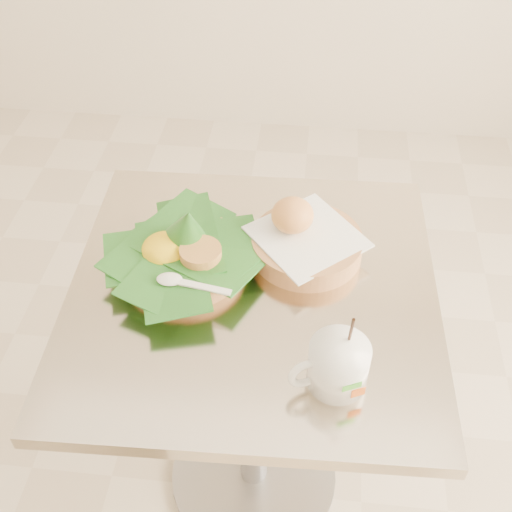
# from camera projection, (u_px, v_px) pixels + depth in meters

# --- Properties ---
(floor) EXTENTS (3.60, 3.60, 0.00)m
(floor) POSITION_uv_depth(u_px,v_px,m) (193.00, 484.00, 1.73)
(floor) COLOR beige
(floor) RESTS_ON ground
(cafe_table) EXTENTS (0.72, 0.72, 0.75)m
(cafe_table) POSITION_uv_depth(u_px,v_px,m) (253.00, 358.00, 1.38)
(cafe_table) COLOR gray
(cafe_table) RESTS_ON floor
(rice_basket) EXTENTS (0.30, 0.30, 0.15)m
(rice_basket) POSITION_uv_depth(u_px,v_px,m) (183.00, 250.00, 1.24)
(rice_basket) COLOR tan
(rice_basket) RESTS_ON cafe_table
(bread_basket) EXTENTS (0.26, 0.26, 0.11)m
(bread_basket) POSITION_uv_depth(u_px,v_px,m) (304.00, 240.00, 1.27)
(bread_basket) COLOR tan
(bread_basket) RESTS_ON cafe_table
(coffee_mug) EXTENTS (0.13, 0.10, 0.17)m
(coffee_mug) POSITION_uv_depth(u_px,v_px,m) (337.00, 365.00, 1.04)
(coffee_mug) COLOR white
(coffee_mug) RESTS_ON cafe_table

